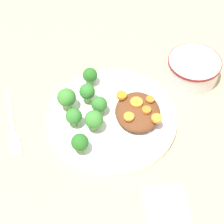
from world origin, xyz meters
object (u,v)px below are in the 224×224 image
(dip_bowl, at_px, (193,68))
(fork, at_px, (13,128))
(napkin, at_px, (168,215))
(plate, at_px, (112,117))

(dip_bowl, relative_size, fork, 0.68)
(napkin, bearing_deg, dip_bowl, -15.08)
(napkin, bearing_deg, fork, 57.32)
(plate, relative_size, fork, 1.54)
(plate, xyz_separation_m, fork, (-0.02, 0.22, -0.01))
(dip_bowl, height_order, fork, dip_bowl)
(napkin, bearing_deg, plate, 24.18)
(plate, height_order, napkin, plate)
(plate, distance_m, napkin, 0.25)
(plate, distance_m, fork, 0.22)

